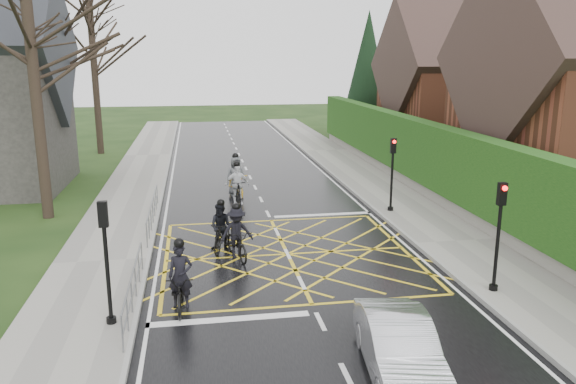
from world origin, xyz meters
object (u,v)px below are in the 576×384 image
object	(u,v)px
cyclist_back	(222,231)
cyclist_lead	(236,181)
cyclist_mid	(237,238)
car	(399,348)
cyclist_rear	(181,286)
cyclist_front	(237,189)

from	to	relation	value
cyclist_back	cyclist_lead	world-z (taller)	cyclist_lead
cyclist_mid	car	distance (m)	8.07
cyclist_rear	cyclist_front	xyz separation A→B (m)	(2.29, 10.41, 0.11)
cyclist_front	cyclist_lead	distance (m)	1.54
cyclist_rear	cyclist_front	world-z (taller)	cyclist_front
car	cyclist_mid	bearing A→B (deg)	116.81
cyclist_back	cyclist_lead	xyz separation A→B (m)	(1.06, 7.61, 0.03)
cyclist_back	cyclist_mid	distance (m)	0.89
cyclist_mid	cyclist_front	size ratio (longest dim) A/B	1.01
cyclist_mid	car	size ratio (longest dim) A/B	0.53
cyclist_rear	cyclist_mid	size ratio (longest dim) A/B	0.99
cyclist_rear	car	size ratio (longest dim) A/B	0.52
cyclist_front	car	bearing A→B (deg)	-84.88
cyclist_lead	car	world-z (taller)	cyclist_lead
cyclist_mid	cyclist_front	distance (m)	6.86
cyclist_mid	cyclist_lead	bearing A→B (deg)	71.98
cyclist_mid	cyclist_lead	size ratio (longest dim) A/B	0.90
cyclist_mid	cyclist_back	bearing A→B (deg)	106.86
cyclist_front	cyclist_mid	bearing A→B (deg)	-98.14
cyclist_rear	cyclist_back	distance (m)	4.53
cyclist_mid	cyclist_rear	bearing A→B (deg)	-129.88
cyclist_front	car	world-z (taller)	cyclist_front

